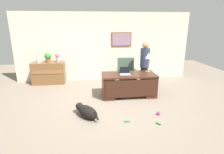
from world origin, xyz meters
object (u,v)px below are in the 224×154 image
Objects in this scene: desk at (129,84)px; dog_lying at (87,111)px; desk_lamp at (149,57)px; potted_plant at (48,57)px; laptop at (125,72)px; vase_with_flowers at (57,57)px; person_standing at (145,65)px; dog_toy_bone at (159,123)px; vase_empty at (39,59)px; dog_toy_plush at (127,121)px; credenza at (49,73)px; dog_toy_ball at (159,113)px; armchair at (126,74)px.

desk reaches higher than dog_lying.
potted_plant is at bearing 157.37° from desk_lamp.
desk is 5.28× the size of laptop.
person_standing is at bearing -18.53° from vase_with_flowers.
dog_lying is at bearing -137.69° from person_standing.
vase_with_flowers is 0.35m from potted_plant.
dog_lying is at bearing -133.99° from laptop.
dog_toy_bone is (-0.34, -2.39, -0.84)m from person_standing.
vase_empty is 1.58× the size of dog_toy_plush.
dog_toy_bone is (1.67, -0.56, -0.13)m from dog_lying.
laptop is 1.28× the size of vase_empty.
vase_with_flowers is (-3.11, 1.04, 0.19)m from person_standing.
desk is 1.84m from dog_lying.
vase_empty is (-3.81, 1.04, 0.10)m from person_standing.
dog_toy_bone is at bearing -47.47° from credenza.
potted_plant is 2.27× the size of dog_toy_plush.
dog_toy_plush is at bearing -49.59° from vase_empty.
vase_with_flowers is 3.86× the size of dog_toy_ball.
dog_toy_bone is at bearing -51.16° from vase_with_flowers.
vase_with_flowers reaches higher than desk.
laptop is 0.94m from desk_lamp.
dog_toy_ball is (0.39, -2.28, -0.43)m from armchair.
desk is 1.86m from dog_toy_bone.
vase_empty is at bearing 140.49° from dog_toy_ball.
armchair reaches higher than dog_toy_plush.
desk_lamp reaches higher than armchair.
person_standing is at bearing -15.30° from vase_empty.
vase_with_flowers is at bearing 110.94° from dog_lying.
person_standing is at bearing -30.31° from armchair.
dog_toy_plush is (2.76, -3.24, -0.94)m from vase_empty.
desk is at bearing 76.79° from dog_toy_plush.
armchair is at bearing 94.72° from dog_toy_bone.
vase_with_flowers is (-3.10, 1.44, -0.18)m from desk_lamp.
potted_plant is at bearing 137.62° from dog_toy_ball.
person_standing reaches higher than desk_lamp.
dog_lying is at bearing 176.21° from dog_toy_ball.
laptop is 1.67m from dog_toy_ball.
vase_empty is at bearing 179.77° from credenza.
potted_plant reaches higher than dog_toy_plush.
armchair is at bearing -13.79° from potted_plant.
armchair reaches higher than dog_toy_bone.
laptop is 0.51× the size of desk_lamp.
laptop is (-0.14, 0.01, 0.39)m from desk.
person_standing reaches higher than laptop.
dog_toy_bone is at bearing -79.58° from desk.
potted_plant reaches higher than laptop.
dog_toy_bone is at bearing -15.29° from dog_toy_plush.
credenza is 3.38× the size of potted_plant.
person_standing is at bearing 81.83° from dog_toy_bone.
credenza is 4.87× the size of vase_empty.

